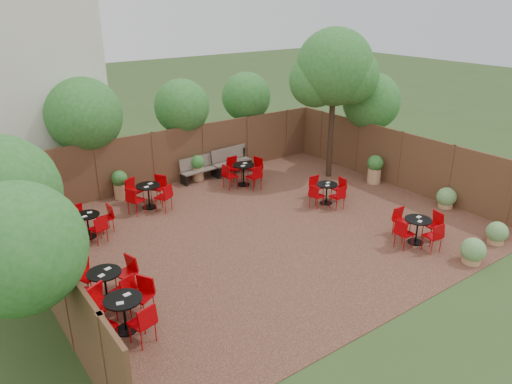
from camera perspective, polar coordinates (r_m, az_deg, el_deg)
ground at (r=14.20m, az=0.77°, el=-4.47°), size 80.00×80.00×0.00m
courtyard_paving at (r=14.20m, az=0.77°, el=-4.43°), size 12.00×10.00×0.02m
fence_back at (r=17.80m, az=-8.92°, el=4.30°), size 12.00×0.08×2.00m
fence_left at (r=11.59m, az=-23.91°, el=-7.45°), size 0.08×10.00×2.00m
fence_right at (r=17.82m, az=16.46°, el=3.68°), size 0.08×10.00×2.00m
neighbour_building at (r=18.58m, az=-26.72°, el=12.53°), size 5.00×4.00×8.00m
overhang_foliage at (r=14.49m, az=-12.18°, el=6.82°), size 15.46×10.51×2.46m
courtyard_tree at (r=17.64m, az=9.19°, el=13.74°), size 2.83×2.73×5.37m
park_bench_left at (r=17.88m, az=-6.76°, el=2.75°), size 1.48×0.57×0.90m
park_bench_right at (r=18.56m, az=-2.99°, el=3.74°), size 1.63×0.64×0.98m
bistro_tables at (r=13.76m, az=-5.26°, el=-3.42°), size 9.45×8.07×0.89m
planters at (r=16.58m, az=-6.57°, el=1.44°), size 11.60×4.57×1.04m
low_shrubs at (r=14.98m, az=23.70°, el=-3.57°), size 3.16×3.09×0.68m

